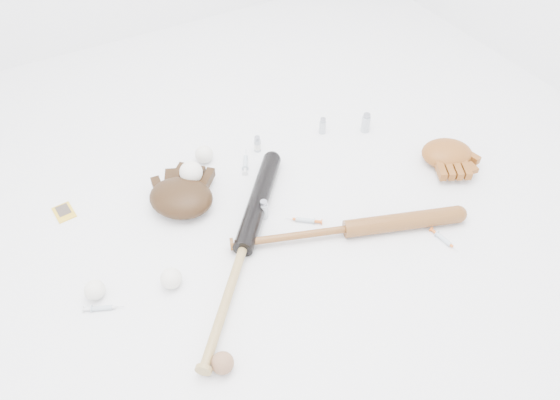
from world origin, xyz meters
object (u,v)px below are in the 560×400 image
bat_dark (243,248)px  glove_dark (181,197)px  pedestal (193,185)px  bat_wood (347,229)px

bat_dark → glove_dark: (-0.10, 0.31, 0.02)m
pedestal → glove_dark: bearing=-137.1°
bat_wood → glove_dark: (-0.45, 0.41, 0.02)m
bat_wood → glove_dark: 0.61m
glove_dark → pedestal: glove_dark is taller
bat_dark → bat_wood: bearing=-64.8°
pedestal → bat_wood: bearing=-51.8°
glove_dark → pedestal: 0.10m
bat_wood → glove_dark: glove_dark is taller
bat_dark → pedestal: (-0.02, 0.38, -0.01)m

